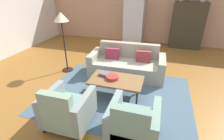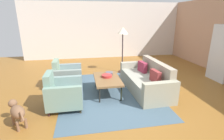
# 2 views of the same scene
# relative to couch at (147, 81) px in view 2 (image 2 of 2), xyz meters

# --- Properties ---
(ground_plane) EXTENTS (11.43, 11.43, 0.00)m
(ground_plane) POSITION_rel_couch_xyz_m (0.30, -0.67, -0.29)
(ground_plane) COLOR brown
(wall_left) EXTENTS (0.12, 8.04, 2.80)m
(wall_left) POSITION_rel_couch_xyz_m (-4.46, -0.67, 1.11)
(wall_left) COLOR silver
(wall_left) RESTS_ON ground
(area_rug) EXTENTS (3.40, 2.60, 0.01)m
(area_rug) POSITION_rel_couch_xyz_m (0.00, -1.14, -0.28)
(area_rug) COLOR #435A6A
(area_rug) RESTS_ON ground
(couch) EXTENTS (2.13, 0.97, 0.86)m
(couch) POSITION_rel_couch_xyz_m (0.00, 0.00, 0.00)
(couch) COLOR gray
(couch) RESTS_ON ground
(coffee_table) EXTENTS (1.20, 0.70, 0.45)m
(coffee_table) POSITION_rel_couch_xyz_m (0.00, -1.19, 0.12)
(coffee_table) COLOR black
(coffee_table) RESTS_ON ground
(armchair_left) EXTENTS (0.81, 0.81, 0.88)m
(armchair_left) POSITION_rel_couch_xyz_m (-0.60, -2.35, 0.06)
(armchair_left) COLOR #35211C
(armchair_left) RESTS_ON ground
(armchair_right) EXTENTS (0.80, 0.80, 0.88)m
(armchair_right) POSITION_rel_couch_xyz_m (0.60, -2.35, 0.06)
(armchair_right) COLOR #362514
(armchair_right) RESTS_ON ground
(fruit_bowl) EXTENTS (0.29, 0.29, 0.07)m
(fruit_bowl) POSITION_rel_couch_xyz_m (-0.09, -1.19, 0.20)
(fruit_bowl) COLOR #B12C2C
(fruit_bowl) RESTS_ON coffee_table
(book_stack) EXTENTS (0.27, 0.24, 0.07)m
(book_stack) POSITION_rel_couch_xyz_m (-0.31, -1.08, 0.19)
(book_stack) COLOR #5A4F6A
(book_stack) RESTS_ON coffee_table
(floor_lamp) EXTENTS (0.40, 0.40, 1.72)m
(floor_lamp) POSITION_rel_couch_xyz_m (-1.79, -0.32, 1.16)
(floor_lamp) COLOR black
(floor_lamp) RESTS_ON ground
(dog) EXTENTS (0.62, 0.46, 0.48)m
(dog) POSITION_rel_couch_xyz_m (1.18, -3.15, 0.03)
(dog) COLOR brown
(dog) RESTS_ON ground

